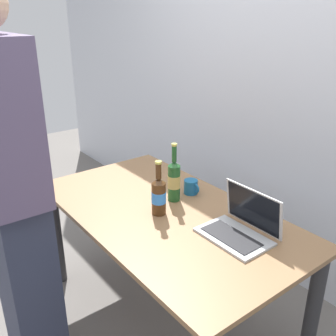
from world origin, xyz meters
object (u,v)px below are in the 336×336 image
person_figure (13,196)px  coffee_mug (191,187)px  laptop (241,225)px  beer_bottle_amber (159,195)px  beer_bottle_green (174,180)px

person_figure → coffee_mug: person_figure is taller
laptop → person_figure: size_ratio=0.18×
beer_bottle_amber → person_figure: 0.69m
coffee_mug → laptop: bearing=-12.2°
laptop → coffee_mug: size_ratio=3.00×
person_figure → beer_bottle_amber: bearing=72.8°
person_figure → coffee_mug: (0.12, 0.94, -0.18)m
beer_bottle_amber → person_figure: bearing=-107.2°
laptop → beer_bottle_amber: bearing=-155.1°
laptop → beer_bottle_green: (-0.47, -0.03, 0.07)m
person_figure → beer_bottle_green: bearing=81.2°
coffee_mug → beer_bottle_amber: bearing=-74.5°
beer_bottle_green → beer_bottle_amber: bearing=-64.2°
beer_bottle_amber → beer_bottle_green: bearing=115.8°
beer_bottle_amber → person_figure: size_ratio=0.16×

